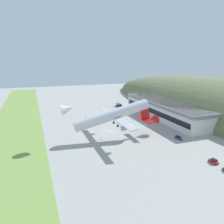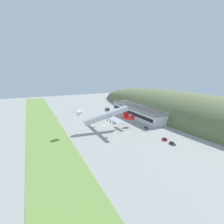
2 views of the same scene
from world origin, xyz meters
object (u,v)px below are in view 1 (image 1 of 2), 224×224
fuel_truck (119,105)px  traffic_cone_1 (110,113)px  service_car_1 (178,138)px  service_car_3 (141,118)px  service_car_2 (214,161)px  traffic_cone_0 (116,116)px  terminal_building (167,108)px  cargo_airplane (114,115)px

fuel_truck → traffic_cone_1: fuel_truck is taller
service_car_1 → service_car_3: service_car_3 is taller
service_car_2 → service_car_3: 62.69m
service_car_1 → traffic_cone_0: size_ratio=7.66×
service_car_1 → fuel_truck: (-77.93, 0.27, 0.87)m
service_car_3 → traffic_cone_1: service_car_3 is taller
service_car_2 → terminal_building: bearing=161.0°
terminal_building → service_car_3: 19.49m
cargo_airplane → service_car_3: cargo_airplane is taller
service_car_2 → traffic_cone_1: (-84.81, -10.83, -0.41)m
cargo_airplane → traffic_cone_0: bearing=157.1°
service_car_3 → traffic_cone_1: bearing=-148.3°
service_car_2 → cargo_airplane: bearing=-145.6°
cargo_airplane → traffic_cone_0: size_ratio=84.48×
service_car_1 → traffic_cone_1: bearing=-166.8°
terminal_building → cargo_airplane: 53.76m
traffic_cone_1 → cargo_airplane: bearing=-17.0°
terminal_building → service_car_2: size_ratio=20.86×
traffic_cone_1 → traffic_cone_0: bearing=5.6°
cargo_airplane → service_car_3: bearing=132.2°
cargo_airplane → traffic_cone_0: (-37.02, 15.63, -11.24)m
cargo_airplane → service_car_1: bearing=67.5°
service_car_2 → traffic_cone_1: bearing=-172.7°
service_car_1 → traffic_cone_1: (-59.59, -14.01, -0.32)m
cargo_airplane → service_car_3: size_ratio=10.80×
cargo_airplane → fuel_truck: 72.84m
service_car_1 → traffic_cone_1: 61.22m
terminal_building → traffic_cone_1: terminal_building is taller
service_car_1 → traffic_cone_0: bearing=-165.1°
service_car_1 → service_car_3: (-37.41, -0.31, 0.06)m
service_car_2 → fuel_truck: 103.21m
terminal_building → fuel_truck: terminal_building is taller
cargo_airplane → service_car_2: (37.03, 25.40, -10.84)m
service_car_2 → service_car_3: service_car_2 is taller
terminal_building → cargo_airplane: cargo_airplane is taller
service_car_2 → traffic_cone_1: 85.50m
traffic_cone_0 → cargo_airplane: bearing=-22.9°
cargo_airplane → traffic_cone_1: 51.20m
service_car_1 → service_car_2: (25.22, -3.18, 0.09)m
service_car_1 → terminal_building: bearing=153.8°
service_car_3 → traffic_cone_0: size_ratio=7.82×
service_car_1 → service_car_2: 25.42m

